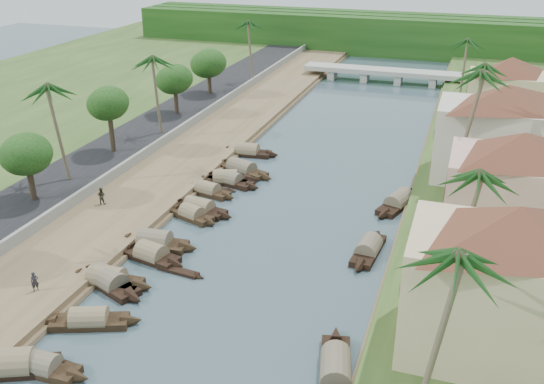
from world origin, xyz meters
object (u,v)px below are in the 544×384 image
(building_near, at_px, (508,281))
(person_near, at_px, (35,282))
(sampan_0, at_px, (40,366))
(bridge, at_px, (382,73))
(sampan_1, at_px, (12,366))

(building_near, bearing_deg, person_near, -174.68)
(sampan_0, relative_size, person_near, 4.71)
(bridge, bearing_deg, sampan_1, -96.83)
(bridge, height_order, sampan_1, bridge)
(person_near, bearing_deg, building_near, -42.97)
(sampan_0, bearing_deg, building_near, 19.46)
(bridge, height_order, sampan_0, bridge)
(bridge, bearing_deg, building_near, -75.61)
(building_near, distance_m, person_near, 33.35)
(building_near, bearing_deg, sampan_0, -160.40)
(bridge, distance_m, sampan_0, 84.19)
(bridge, height_order, building_near, building_near)
(bridge, bearing_deg, sampan_0, -95.74)
(sampan_0, bearing_deg, bridge, 84.12)
(building_near, distance_m, sampan_1, 31.45)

